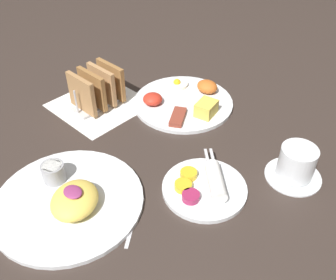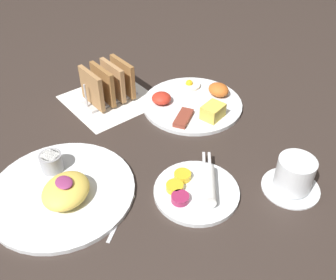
# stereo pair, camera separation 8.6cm
# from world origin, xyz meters

# --- Properties ---
(ground_plane) EXTENTS (3.00, 3.00, 0.00)m
(ground_plane) POSITION_xyz_m (0.00, 0.00, 0.00)
(ground_plane) COLOR #332823
(napkin_flat) EXTENTS (0.22, 0.22, 0.00)m
(napkin_flat) POSITION_xyz_m (-0.20, 0.05, 0.00)
(napkin_flat) COLOR white
(napkin_flat) RESTS_ON ground_plane
(plate_breakfast) EXTENTS (0.27, 0.27, 0.05)m
(plate_breakfast) POSITION_xyz_m (-0.03, 0.21, 0.01)
(plate_breakfast) COLOR white
(plate_breakfast) RESTS_ON ground_plane
(plate_condiments) EXTENTS (0.18, 0.18, 0.04)m
(plate_condiments) POSITION_xyz_m (0.21, 0.00, 0.01)
(plate_condiments) COLOR white
(plate_condiments) RESTS_ON ground_plane
(plate_foreground) EXTENTS (0.30, 0.30, 0.06)m
(plate_foreground) POSITION_xyz_m (0.04, -0.21, 0.01)
(plate_foreground) COLOR white
(plate_foreground) RESTS_ON ground_plane
(toast_rack) EXTENTS (0.10, 0.15, 0.10)m
(toast_rack) POSITION_xyz_m (-0.20, 0.05, 0.05)
(toast_rack) COLOR #B7B7BC
(toast_rack) RESTS_ON ground_plane
(coffee_cup) EXTENTS (0.12, 0.12, 0.08)m
(coffee_cup) POSITION_xyz_m (0.33, 0.16, 0.04)
(coffee_cup) COLOR white
(coffee_cup) RESTS_ON ground_plane
(teaspoon) EXTENTS (0.08, 0.11, 0.01)m
(teaspoon) POSITION_xyz_m (0.15, -0.13, 0.00)
(teaspoon) COLOR silver
(teaspoon) RESTS_ON ground_plane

